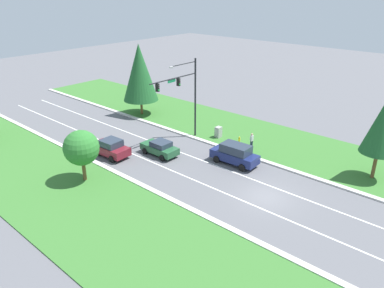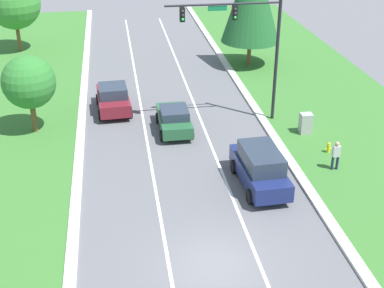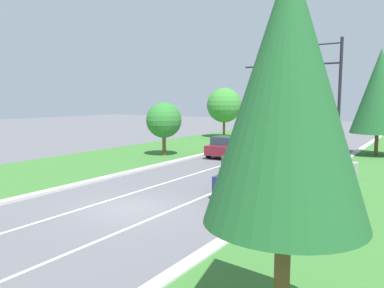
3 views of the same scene
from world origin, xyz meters
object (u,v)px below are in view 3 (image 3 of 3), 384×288
at_px(conifer_far_right_tree, 379,91).
at_px(oak_far_left_tree, 164,120).
at_px(conifer_near_right_tree, 287,93).
at_px(oak_near_left_tree, 224,105).
at_px(traffic_signal_mast, 312,87).
at_px(navy_suv, 247,174).
at_px(pedestrian, 335,182).
at_px(burgundy_sedan, 225,147).
at_px(forest_sedan, 245,157).
at_px(fire_hydrant, 350,188).
at_px(utility_cabinet, 351,173).

distance_m(conifer_far_right_tree, oak_far_left_tree, 18.92).
relative_size(conifer_near_right_tree, oak_near_left_tree, 1.18).
bearing_deg(traffic_signal_mast, oak_far_left_tree, 178.33).
xyz_separation_m(navy_suv, oak_near_left_tree, (-14.72, 24.93, 3.22)).
distance_m(pedestrian, oak_far_left_tree, 17.68).
height_order(traffic_signal_mast, pedestrian, traffic_signal_mast).
bearing_deg(burgundy_sedan, forest_sedan, -48.47).
relative_size(navy_suv, fire_hydrant, 6.87).
bearing_deg(navy_suv, forest_sedan, 113.57).
height_order(forest_sedan, fire_hydrant, forest_sedan).
bearing_deg(navy_suv, fire_hydrant, 27.65).
height_order(burgundy_sedan, conifer_near_right_tree, conifer_near_right_tree).
bearing_deg(conifer_far_right_tree, navy_suv, -102.55).
bearing_deg(pedestrian, oak_far_left_tree, -22.36).
xyz_separation_m(forest_sedan, oak_near_left_tree, (-11.32, 17.95, 3.49)).
distance_m(fire_hydrant, oak_far_left_tree, 17.47).
height_order(conifer_far_right_tree, oak_far_left_tree, conifer_far_right_tree).
bearing_deg(conifer_far_right_tree, burgundy_sedan, -145.12).
bearing_deg(traffic_signal_mast, conifer_near_right_tree, -76.01).
relative_size(fire_hydrant, conifer_far_right_tree, 0.07).
bearing_deg(pedestrian, oak_near_left_tree, -49.83).
bearing_deg(conifer_far_right_tree, fire_hydrant, -87.64).
height_order(forest_sedan, oak_far_left_tree, oak_far_left_tree).
relative_size(navy_suv, utility_cabinet, 3.66).
bearing_deg(forest_sedan, navy_suv, -63.76).
bearing_deg(oak_near_left_tree, burgundy_sedan, -61.61).
bearing_deg(conifer_near_right_tree, utility_cabinet, 95.45).
xyz_separation_m(utility_cabinet, oak_near_left_tree, (-18.99, 19.60, 3.61)).
bearing_deg(pedestrian, burgundy_sedan, -38.89).
xyz_separation_m(forest_sedan, conifer_far_right_tree, (7.46, 11.26, 4.93)).
bearing_deg(utility_cabinet, oak_near_left_tree, 134.09).
xyz_separation_m(traffic_signal_mast, navy_suv, (-1.15, -7.69, -4.82)).
relative_size(burgundy_sedan, utility_cabinet, 3.36).
height_order(burgundy_sedan, utility_cabinet, burgundy_sedan).
xyz_separation_m(fire_hydrant, conifer_far_right_tree, (-0.64, 15.52, 5.37)).
xyz_separation_m(forest_sedan, pedestrian, (7.70, -6.11, 0.16)).
height_order(navy_suv, oak_near_left_tree, oak_near_left_tree).
distance_m(utility_cabinet, conifer_near_right_tree, 17.12).
xyz_separation_m(navy_suv, conifer_far_right_tree, (4.06, 18.24, 4.67)).
height_order(navy_suv, forest_sedan, navy_suv).
bearing_deg(oak_far_left_tree, conifer_far_right_tree, 32.87).
distance_m(forest_sedan, conifer_near_right_tree, 20.79).
height_order(oak_near_left_tree, conifer_far_right_tree, conifer_far_right_tree).
bearing_deg(conifer_near_right_tree, traffic_signal_mast, 103.99).
distance_m(utility_cabinet, oak_near_left_tree, 27.53).
xyz_separation_m(navy_suv, pedestrian, (4.30, 0.87, -0.11)).
height_order(utility_cabinet, conifer_near_right_tree, conifer_near_right_tree).
bearing_deg(oak_far_left_tree, burgundy_sedan, 27.81).
distance_m(conifer_near_right_tree, oak_far_left_tree, 26.06).
bearing_deg(navy_suv, oak_far_left_tree, 143.02).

